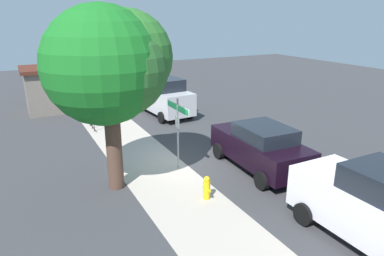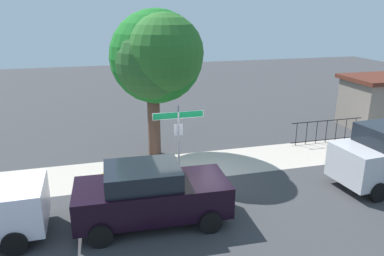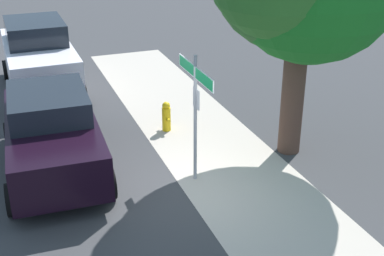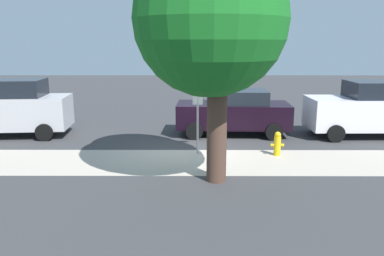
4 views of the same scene
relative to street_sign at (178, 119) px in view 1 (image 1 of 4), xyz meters
The scene contains 10 objects.
ground_plane 2.00m from the street_sign, 57.45° to the right, with size 60.00×60.00×0.00m, color #38383A.
sidewalk_strip 3.11m from the street_sign, 21.72° to the left, with size 24.00×2.60×0.00m, color #B3A699.
street_sign is the anchor object (origin of this frame).
shade_tree 3.20m from the street_sign, 96.83° to the left, with size 3.75×4.20×5.98m.
car_white 7.14m from the street_sign, 159.74° to the right, with size 4.61×2.11×2.13m.
car_black 3.26m from the street_sign, 118.17° to the right, with size 4.42×2.19×1.76m.
car_silver 7.62m from the street_sign, 18.68° to the right, with size 4.60×2.27×2.19m.
iron_fence 7.81m from the street_sign, 14.31° to the left, with size 3.61×0.04×1.07m.
utility_shed 11.76m from the street_sign, 16.81° to the left, with size 3.13×2.84×2.65m.
fire_hydrant 3.00m from the street_sign, behind, with size 0.42×0.22×0.78m.
Camera 1 is at (-11.45, 5.57, 5.61)m, focal length 32.76 mm.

